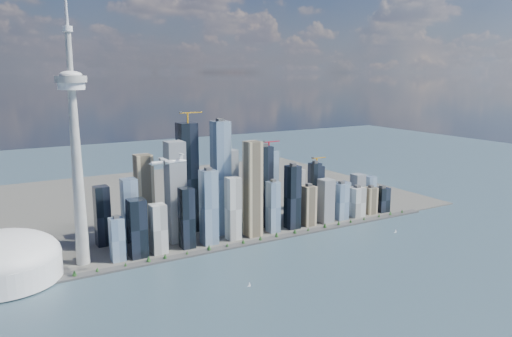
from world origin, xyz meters
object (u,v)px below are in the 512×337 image
airplane (168,162)px  dome_stadium (2,260)px  sailboat_west (249,285)px  sailboat_east (396,231)px  needle_tower (75,144)px

airplane → dome_stadium: bearing=155.2°
sailboat_west → sailboat_east: size_ratio=0.91×
dome_stadium → airplane: size_ratio=2.90×
sailboat_west → dome_stadium: bearing=154.2°
dome_stadium → airplane: 344.14m
needle_tower → dome_stadium: bearing=-175.9°
needle_tower → dome_stadium: size_ratio=2.75×
airplane → sailboat_east: bearing=-1.6°
airplane → sailboat_west: bearing=-46.7°
needle_tower → sailboat_east: bearing=-13.7°
airplane → sailboat_east: 581.76m
needle_tower → sailboat_east: needle_tower is taller
sailboat_west → sailboat_east: bearing=18.5°
needle_tower → airplane: needle_tower is taller
sailboat_east → needle_tower: bearing=169.4°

